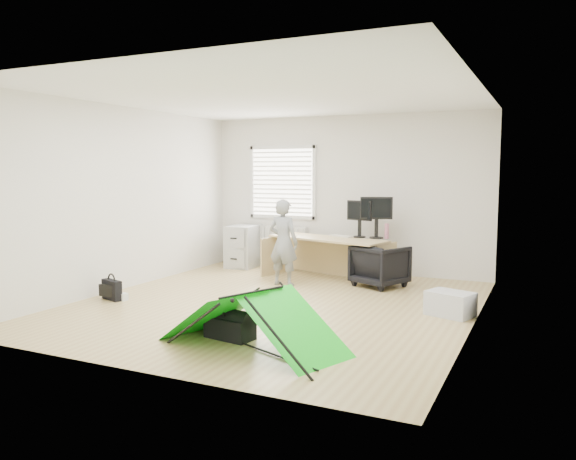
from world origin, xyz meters
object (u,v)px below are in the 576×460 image
at_px(duffel_bag, 230,328).
at_px(office_chair, 380,266).
at_px(desk, 327,258).
at_px(person, 283,243).
at_px(filing_cabinet, 243,246).
at_px(laptop_bag, 112,290).
at_px(monitor_right, 376,223).
at_px(storage_crate, 450,304).
at_px(monitor_left, 360,224).
at_px(thermos, 387,231).
at_px(kite, 252,320).

bearing_deg(duffel_bag, office_chair, 87.59).
relative_size(desk, person, 1.50).
height_order(filing_cabinet, duffel_bag, filing_cabinet).
xyz_separation_m(office_chair, duffel_bag, (-0.68, -3.27, -0.21)).
bearing_deg(laptop_bag, monitor_right, 63.93).
xyz_separation_m(monitor_right, storage_crate, (1.46, -1.80, -0.77)).
distance_m(monitor_left, thermos, 0.46).
bearing_deg(office_chair, duffel_bag, 102.89).
distance_m(desk, kite, 3.73).
xyz_separation_m(filing_cabinet, person, (1.39, -1.20, 0.28)).
bearing_deg(thermos, monitor_left, -177.98).
distance_m(monitor_right, kite, 3.99).
xyz_separation_m(filing_cabinet, kite, (2.46, -4.12, -0.10)).
height_order(thermos, kite, thermos).
height_order(filing_cabinet, office_chair, filing_cabinet).
bearing_deg(laptop_bag, desk, 69.72).
relative_size(kite, laptop_bag, 5.00).
distance_m(filing_cabinet, monitor_left, 2.35).
relative_size(thermos, kite, 0.13).
bearing_deg(duffel_bag, monitor_left, 96.32).
height_order(monitor_left, storage_crate, monitor_left).
bearing_deg(filing_cabinet, monitor_left, -9.45).
bearing_deg(laptop_bag, storage_crate, 32.90).
xyz_separation_m(office_chair, laptop_bag, (-3.07, -2.43, -0.19)).
bearing_deg(desk, monitor_right, 34.15).
distance_m(office_chair, kite, 3.48).
relative_size(desk, office_chair, 2.81).
relative_size(filing_cabinet, monitor_right, 1.50).
distance_m(laptop_bag, duffel_bag, 2.53).
bearing_deg(duffel_bag, kite, -17.83).
distance_m(filing_cabinet, laptop_bag, 3.11).
bearing_deg(monitor_right, monitor_left, 158.28).
bearing_deg(filing_cabinet, thermos, -8.37).
distance_m(office_chair, duffel_bag, 3.35).
bearing_deg(laptop_bag, thermos, 62.55).
bearing_deg(kite, monitor_right, 110.62).
bearing_deg(office_chair, monitor_right, -42.05).
distance_m(kite, laptop_bag, 2.96).
xyz_separation_m(person, kite, (1.06, -2.92, -0.38)).
distance_m(monitor_left, laptop_bag, 3.96).
distance_m(desk, storage_crate, 2.69).
bearing_deg(desk, duffel_bag, -71.07).
xyz_separation_m(filing_cabinet, thermos, (2.73, -0.17, 0.42)).
bearing_deg(kite, filing_cabinet, 142.97).
xyz_separation_m(monitor_right, laptop_bag, (-2.87, -2.89, -0.79)).
relative_size(desk, laptop_bag, 5.46).
distance_m(storage_crate, duffel_bag, 2.75).
xyz_separation_m(monitor_left, person, (-0.89, -1.01, -0.23)).
relative_size(thermos, duffel_bag, 0.48).
distance_m(monitor_left, kite, 3.99).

